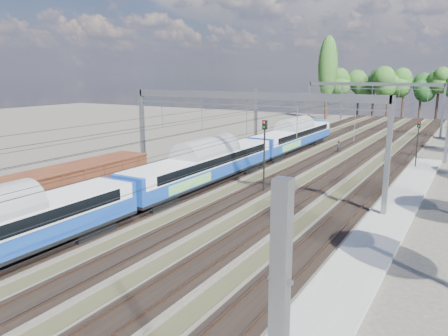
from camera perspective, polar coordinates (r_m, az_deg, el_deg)
The scene contains 10 objects.
track_bed at distance 51.61m, azimuth 10.62°, elevation 0.40°, with size 21.00×130.00×0.34m.
platform at distance 25.36m, azimuth 16.87°, elevation -12.37°, with size 3.00×70.00×0.30m, color gray.
catenary at distance 57.90m, azimuth 13.81°, elevation 7.82°, with size 25.65×130.00×9.00m.
tree_belt at distance 98.58m, azimuth 24.46°, elevation 9.86°, with size 40.49×99.71×12.06m.
poplar at distance 105.44m, azimuth 13.41°, elevation 12.65°, with size 4.40×4.40×19.04m.
emu_train at distance 39.99m, azimuth -2.67°, elevation 0.99°, with size 3.14×66.37×4.59m.
freight_boxcar at distance 34.80m, azimuth -19.15°, elevation -2.25°, with size 2.89×13.93×3.59m.
worker at distance 60.41m, azimuth 14.77°, elevation 2.67°, with size 0.64×0.42×1.77m, color black.
signal_near at distance 38.52m, azimuth 5.29°, elevation 2.68°, with size 0.46×0.42×6.53m.
signal_far at distance 52.99m, azimuth 23.98°, elevation 3.45°, with size 0.37×0.34×5.33m.
Camera 1 is at (16.96, -2.63, 10.47)m, focal length 35.00 mm.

